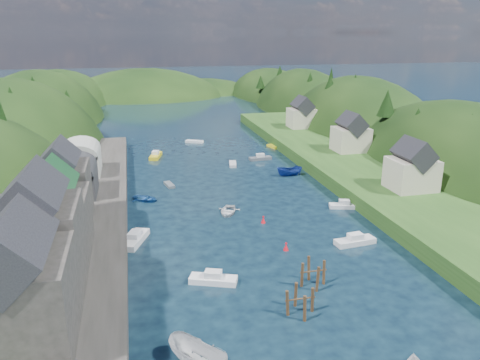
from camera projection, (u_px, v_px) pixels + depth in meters
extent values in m
plane|color=black|center=(216.00, 167.00, 96.87)|extent=(600.00, 600.00, 0.00)
ellipsoid|color=black|center=(15.00, 187.00, 113.04)|extent=(44.00, 75.56, 52.00)
ellipsoid|color=black|center=(43.00, 145.00, 152.76)|extent=(44.00, 75.56, 48.19)
ellipsoid|color=black|center=(60.00, 118.00, 191.27)|extent=(44.00, 75.56, 39.00)
ellipsoid|color=black|center=(457.00, 215.00, 92.29)|extent=(36.00, 75.56, 44.49)
ellipsoid|color=black|center=(357.00, 162.00, 132.40)|extent=(36.00, 75.56, 48.00)
ellipsoid|color=black|center=(303.00, 131.00, 172.13)|extent=(36.00, 75.56, 44.49)
ellipsoid|color=black|center=(270.00, 109.00, 210.68)|extent=(36.00, 75.56, 36.00)
ellipsoid|color=black|center=(146.00, 118.00, 209.12)|extent=(80.00, 60.00, 44.00)
ellipsoid|color=black|center=(204.00, 117.00, 225.10)|extent=(70.00, 56.00, 36.00)
cone|color=black|center=(1.00, 119.00, 76.20)|extent=(3.35, 3.35, 9.35)
cone|color=black|center=(11.00, 102.00, 96.38)|extent=(4.73, 4.73, 6.39)
cone|color=black|center=(16.00, 95.00, 108.04)|extent=(4.34, 4.34, 6.80)
cone|color=black|center=(35.00, 106.00, 118.38)|extent=(5.28, 5.28, 6.03)
cone|color=black|center=(33.00, 88.00, 126.73)|extent=(4.77, 4.77, 6.48)
cone|color=black|center=(67.00, 98.00, 135.65)|extent=(4.07, 4.07, 4.92)
cone|color=black|center=(53.00, 89.00, 146.44)|extent=(4.56, 4.56, 8.44)
cone|color=black|center=(43.00, 91.00, 153.75)|extent=(4.75, 4.75, 5.89)
cone|color=black|center=(65.00, 84.00, 168.23)|extent=(4.27, 4.27, 6.97)
cone|color=black|center=(470.00, 130.00, 80.69)|extent=(5.03, 5.03, 5.66)
cone|color=black|center=(417.00, 124.00, 90.93)|extent=(5.29, 5.29, 6.17)
cone|color=black|center=(387.00, 103.00, 99.79)|extent=(4.07, 4.07, 5.70)
cone|color=black|center=(378.00, 113.00, 113.32)|extent=(3.40, 3.40, 5.53)
cone|color=black|center=(355.00, 91.00, 125.27)|extent=(4.94, 4.94, 9.31)
cone|color=black|center=(330.00, 88.00, 127.12)|extent=(5.25, 5.25, 6.56)
cone|color=black|center=(331.00, 81.00, 142.94)|extent=(3.36, 3.36, 8.23)
cone|color=black|center=(310.00, 84.00, 152.04)|extent=(4.57, 4.57, 7.38)
cone|color=black|center=(295.00, 83.00, 168.90)|extent=(3.59, 3.59, 6.96)
cone|color=black|center=(280.00, 74.00, 176.93)|extent=(4.14, 4.14, 6.43)
cone|color=black|center=(261.00, 82.00, 184.02)|extent=(3.83, 3.83, 5.07)
cube|color=#2D2B28|center=(82.00, 230.00, 63.50)|extent=(12.00, 110.00, 2.00)
cube|color=#234719|center=(26.00, 234.00, 61.90)|extent=(12.00, 110.00, 2.50)
cube|color=#2D2B28|center=(21.00, 303.00, 37.42)|extent=(8.00, 9.00, 8.00)
cube|color=black|center=(12.00, 247.00, 35.93)|extent=(5.88, 9.36, 5.88)
cube|color=#2D2B28|center=(39.00, 249.00, 45.63)|extent=(8.00, 9.00, 9.00)
cube|color=black|center=(32.00, 196.00, 43.98)|extent=(5.88, 9.36, 5.88)
cube|color=#2D2B28|center=(54.00, 223.00, 54.28)|extent=(8.00, 9.00, 7.00)
cube|color=#1E592D|center=(49.00, 187.00, 52.94)|extent=(5.88, 9.36, 5.88)
cube|color=#2D2B28|center=(63.00, 194.00, 62.49)|extent=(7.00, 8.00, 8.00)
cube|color=black|center=(59.00, 159.00, 61.03)|extent=(5.15, 8.32, 5.15)
cube|color=#2D2D30|center=(74.00, 182.00, 74.23)|extent=(7.00, 9.00, 4.00)
cylinder|color=#2D2D30|center=(72.00, 170.00, 73.63)|extent=(7.00, 9.00, 7.00)
cube|color=#B2B2A8|center=(80.00, 163.00, 85.37)|extent=(7.00, 9.00, 4.00)
cylinder|color=#B2B2A8|center=(79.00, 152.00, 84.77)|extent=(7.00, 9.00, 7.00)
cube|color=#234719|center=(349.00, 167.00, 92.66)|extent=(16.00, 120.00, 2.40)
cube|color=beige|center=(411.00, 174.00, 75.27)|extent=(7.00, 6.00, 5.00)
cube|color=black|center=(414.00, 154.00, 74.26)|extent=(5.15, 6.24, 5.15)
cube|color=beige|center=(351.00, 139.00, 99.84)|extent=(7.00, 6.00, 5.00)
cube|color=black|center=(352.00, 124.00, 98.84)|extent=(5.15, 6.24, 5.15)
cube|color=beige|center=(302.00, 118.00, 124.69)|extent=(7.00, 6.00, 5.00)
cube|color=black|center=(302.00, 105.00, 123.69)|extent=(5.15, 6.24, 5.15)
cylinder|color=#382314|center=(312.00, 302.00, 46.44)|extent=(0.32, 0.32, 3.34)
cylinder|color=#382314|center=(296.00, 297.00, 47.36)|extent=(0.32, 0.32, 3.34)
cylinder|color=#382314|center=(288.00, 306.00, 45.88)|extent=(0.32, 0.32, 3.34)
cylinder|color=#382314|center=(305.00, 311.00, 44.95)|extent=(0.32, 0.32, 3.34)
cylinder|color=#382314|center=(300.00, 299.00, 45.98)|extent=(3.12, 0.16, 0.16)
cylinder|color=#382314|center=(324.00, 275.00, 51.62)|extent=(0.32, 0.32, 3.47)
cylinder|color=#382314|center=(309.00, 270.00, 52.53)|extent=(0.32, 0.32, 3.47)
cylinder|color=#382314|center=(302.00, 277.00, 51.06)|extent=(0.32, 0.32, 3.47)
cylinder|color=#382314|center=(317.00, 282.00, 50.16)|extent=(0.32, 0.32, 3.47)
cylinder|color=#382314|center=(313.00, 271.00, 51.17)|extent=(3.06, 0.16, 0.16)
cone|color=red|center=(286.00, 247.00, 59.84)|extent=(0.70, 0.70, 0.90)
sphere|color=red|center=(286.00, 243.00, 59.69)|extent=(0.30, 0.30, 0.30)
cone|color=red|center=(263.00, 220.00, 68.46)|extent=(0.70, 0.70, 0.90)
sphere|color=red|center=(263.00, 217.00, 68.31)|extent=(0.30, 0.30, 0.30)
cube|color=gold|center=(156.00, 156.00, 104.34)|extent=(3.29, 6.16, 0.82)
cube|color=silver|center=(155.00, 152.00, 104.10)|extent=(1.81, 2.32, 0.70)
cube|color=silver|center=(135.00, 240.00, 62.09)|extent=(4.09, 6.37, 0.85)
cube|color=silver|center=(135.00, 234.00, 61.85)|extent=(2.08, 2.49, 0.70)
cube|color=yellow|center=(273.00, 147.00, 113.43)|extent=(2.32, 4.18, 0.56)
imported|color=silver|center=(228.00, 211.00, 72.13)|extent=(4.96, 5.74, 1.00)
cube|color=#565D62|center=(169.00, 185.00, 85.00)|extent=(1.86, 3.71, 0.50)
imported|color=silver|center=(198.00, 357.00, 38.64)|extent=(5.73, 6.53, 2.46)
cube|color=white|center=(213.00, 280.00, 52.11)|extent=(5.55, 3.54, 0.74)
cube|color=silver|center=(213.00, 274.00, 51.88)|extent=(2.16, 1.81, 0.70)
cube|color=#555A61|center=(260.00, 158.00, 102.50)|extent=(4.96, 1.93, 0.68)
cube|color=silver|center=(260.00, 155.00, 102.28)|extent=(1.77, 1.24, 0.70)
cube|color=silver|center=(344.00, 206.00, 74.37)|extent=(4.89, 2.74, 0.65)
cube|color=silver|center=(344.00, 202.00, 74.16)|extent=(1.86, 1.48, 0.70)
cube|color=silver|center=(233.00, 164.00, 98.31)|extent=(2.13, 4.36, 0.58)
imported|color=navy|center=(290.00, 172.00, 90.79)|extent=(5.36, 2.31, 2.02)
imported|color=navy|center=(146.00, 199.00, 77.65)|extent=(5.74, 5.59, 0.97)
cube|color=silver|center=(355.00, 241.00, 61.67)|extent=(5.64, 2.41, 0.77)
cube|color=silver|center=(355.00, 236.00, 61.43)|extent=(2.05, 1.47, 0.70)
cube|color=white|center=(194.00, 142.00, 118.43)|extent=(4.66, 3.38, 0.63)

